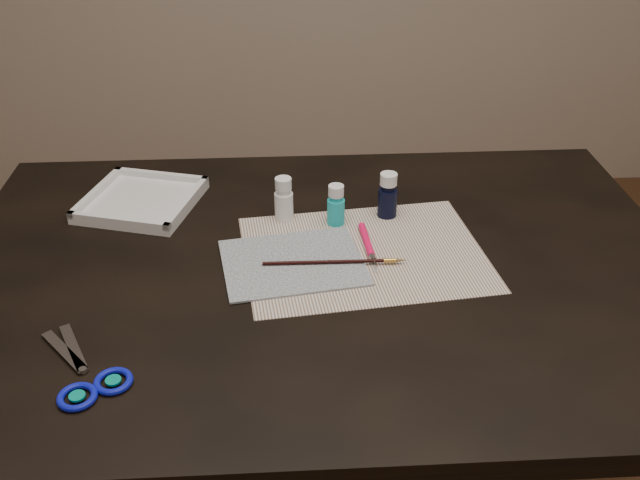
{
  "coord_description": "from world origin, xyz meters",
  "views": [
    {
      "loc": [
        -0.06,
        -1.04,
        1.44
      ],
      "look_at": [
        0.0,
        0.0,
        0.8
      ],
      "focal_mm": 40.0,
      "sensor_mm": 36.0,
      "label": 1
    }
  ],
  "objects": [
    {
      "name": "paint_bottle_navy",
      "position": [
        0.14,
        0.16,
        0.8
      ],
      "size": [
        0.05,
        0.05,
        0.09
      ],
      "primitive_type": "cylinder",
      "rotation": [
        0.0,
        0.0,
        -0.39
      ],
      "color": "black",
      "rests_on": "table"
    },
    {
      "name": "paper",
      "position": [
        0.08,
        0.03,
        0.75
      ],
      "size": [
        0.46,
        0.37,
        0.0
      ],
      "primitive_type": "cube",
      "rotation": [
        0.0,
        0.0,
        0.11
      ],
      "color": "silver",
      "rests_on": "table"
    },
    {
      "name": "table",
      "position": [
        0.0,
        0.0,
        0.38
      ],
      "size": [
        1.3,
        0.9,
        0.75
      ],
      "primitive_type": "cube",
      "color": "black",
      "rests_on": "ground"
    },
    {
      "name": "palette_tray",
      "position": [
        -0.34,
        0.24,
        0.76
      ],
      "size": [
        0.26,
        0.26,
        0.02
      ],
      "primitive_type": "cube",
      "rotation": [
        0.0,
        0.0,
        -0.28
      ],
      "color": "white",
      "rests_on": "table"
    },
    {
      "name": "paint_bottle_white",
      "position": [
        -0.06,
        0.16,
        0.79
      ],
      "size": [
        0.04,
        0.04,
        0.09
      ],
      "primitive_type": "cylinder",
      "rotation": [
        0.0,
        0.0,
        0.26
      ],
      "color": "white",
      "rests_on": "table"
    },
    {
      "name": "paint_bottle_cyan",
      "position": [
        0.04,
        0.14,
        0.79
      ],
      "size": [
        0.04,
        0.04,
        0.08
      ],
      "primitive_type": "cylinder",
      "rotation": [
        0.0,
        0.0,
        0.11
      ],
      "color": "#1DBAC2",
      "rests_on": "table"
    },
    {
      "name": "canvas",
      "position": [
        -0.05,
        0.0,
        0.75
      ],
      "size": [
        0.27,
        0.23,
        0.0
      ],
      "primitive_type": "cube",
      "rotation": [
        0.0,
        0.0,
        0.16
      ],
      "color": "black",
      "rests_on": "paper"
    },
    {
      "name": "paintbrush",
      "position": [
        0.03,
        -0.01,
        0.76
      ],
      "size": [
        0.25,
        0.01,
        0.01
      ],
      "primitive_type": null,
      "rotation": [
        0.0,
        0.0,
        -0.02
      ],
      "color": "black",
      "rests_on": "canvas"
    },
    {
      "name": "craft_knife",
      "position": [
        0.09,
        0.04,
        0.76
      ],
      "size": [
        0.02,
        0.16,
        0.01
      ],
      "primitive_type": null,
      "rotation": [
        0.0,
        0.0,
        -1.51
      ],
      "color": "#FF0E50",
      "rests_on": "paper"
    },
    {
      "name": "scissors",
      "position": [
        -0.37,
        -0.25,
        0.76
      ],
      "size": [
        0.22,
        0.23,
        0.01
      ],
      "primitive_type": null,
      "rotation": [
        0.0,
        0.0,
        2.27
      ],
      "color": "silver",
      "rests_on": "table"
    }
  ]
}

